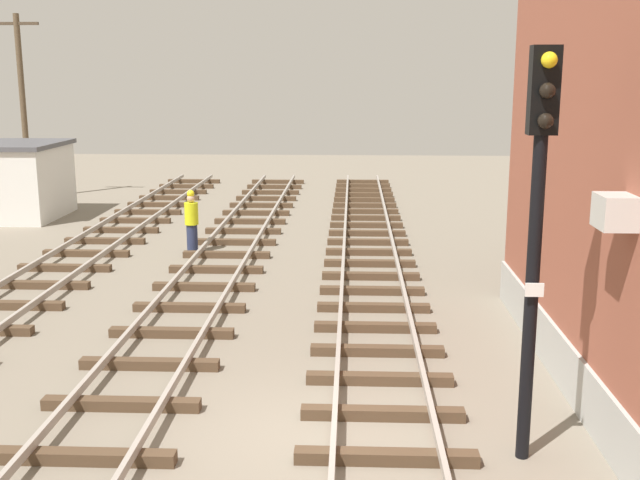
% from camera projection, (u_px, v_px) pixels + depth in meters
% --- Properties ---
extents(ground_plane, '(80.00, 80.00, 0.00)m').
position_uv_depth(ground_plane, '(316.00, 438.00, 11.13)').
color(ground_plane, slate).
extents(track_near_building, '(2.50, 54.65, 0.32)m').
position_uv_depth(track_near_building, '(384.00, 432.00, 11.07)').
color(track_near_building, '#4C3826').
rests_on(track_near_building, ground).
extents(track_centre, '(2.50, 54.65, 0.32)m').
position_uv_depth(track_centre, '(104.00, 426.00, 11.24)').
color(track_centre, '#4C3826').
rests_on(track_centre, ground).
extents(signal_mast, '(0.36, 0.40, 5.52)m').
position_uv_depth(signal_mast, '(537.00, 210.00, 9.86)').
color(signal_mast, black).
rests_on(signal_mast, ground).
extents(control_hut, '(3.00, 3.80, 2.76)m').
position_uv_depth(control_hut, '(20.00, 180.00, 28.02)').
color(control_hut, silver).
rests_on(control_hut, ground).
extents(utility_pole_far, '(1.80, 0.24, 7.58)m').
position_uv_depth(utility_pole_far, '(23.00, 104.00, 31.83)').
color(utility_pole_far, brown).
rests_on(utility_pole_far, ground).
extents(track_worker_foreground, '(0.40, 0.40, 1.87)m').
position_uv_depth(track_worker_foreground, '(192.00, 222.00, 22.56)').
color(track_worker_foreground, '#262D4C').
rests_on(track_worker_foreground, ground).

